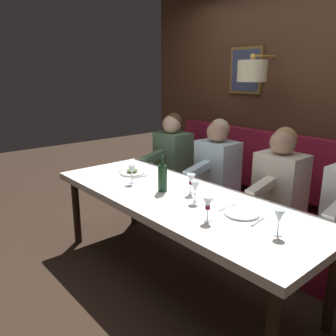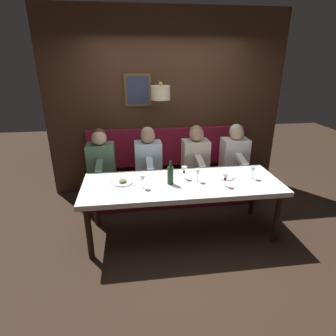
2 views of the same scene
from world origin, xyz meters
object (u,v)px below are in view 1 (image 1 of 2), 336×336
Objects in this scene: diner_near at (281,176)px; wine_glass_2 at (191,180)px; diner_middle at (217,160)px; wine_glass_0 at (195,187)px; wine_glass_3 at (208,204)px; diner_far at (173,149)px; wine_bottle at (163,178)px; wine_glass_1 at (279,217)px; dining_table at (177,203)px; wine_glass_4 at (132,170)px.

diner_near reaches higher than wine_glass_2.
diner_middle reaches higher than wine_glass_0.
wine_glass_3 is at bearing -122.40° from wine_glass_2.
wine_glass_3 is at bearing -141.20° from diner_middle.
diner_middle reaches higher than wine_glass_2.
diner_far is at bearing 90.00° from diner_near.
wine_bottle reaches higher than wine_glass_3.
dining_table is at bearing 89.68° from wine_glass_1.
diner_far reaches higher than wine_glass_3.
wine_bottle is at bearing 76.99° from wine_glass_3.
dining_table is 14.94× the size of wine_glass_2.
wine_glass_1 is 1.00× the size of wine_glass_3.
diner_middle is 1.00× the size of diner_far.
diner_near is 4.82× the size of wine_glass_0.
diner_far is 4.82× the size of wine_glass_1.
diner_near is 1.05m from wine_bottle.
wine_glass_2 is (-0.77, 0.33, 0.04)m from diner_near.
dining_table is 14.94× the size of wine_glass_1.
wine_bottle reaches higher than dining_table.
wine_glass_4 is (-0.10, 0.68, 0.00)m from wine_glass_0.
diner_near and diner_far have the same top height.
wine_glass_0 is 1.00× the size of wine_glass_3.
wine_bottle is (-0.03, 0.15, 0.18)m from dining_table.
wine_glass_1 is at bearing -97.55° from wine_glass_2.
wine_glass_0 and wine_glass_4 have the same top height.
diner_far is 4.82× the size of wine_glass_4.
wine_glass_2 is at bearing 156.88° from diner_near.
wine_glass_2 is 0.53m from wine_glass_3.
dining_table is 0.55m from wine_glass_3.
wine_glass_1 is at bearing -125.01° from diner_middle.
diner_near is at bearing 6.25° from wine_glass_3.
dining_table is 3.10× the size of diner_near.
diner_far is (0.00, 0.70, 0.00)m from diner_middle.
diner_near is 1.06m from wine_glass_3.
wine_bottle reaches higher than wine_glass_2.
diner_near is at bearing -90.00° from diner_far.
dining_table is at bearing -129.77° from diner_far.
wine_glass_1 is 1.00× the size of wine_glass_4.
wine_glass_3 is (-0.17, 0.42, -0.00)m from wine_glass_1.
wine_glass_2 is 1.00× the size of wine_glass_4.
wine_glass_1 is at bearing -68.06° from wine_glass_3.
diner_middle reaches higher than wine_bottle.
wine_glass_1 and wine_glass_2 have the same top height.
dining_table is at bearing -80.63° from wine_bottle.
wine_glass_2 is at bearing -21.44° from dining_table.
diner_near is 4.82× the size of wine_glass_2.
wine_glass_0 is 0.18m from wine_glass_2.
diner_far reaches higher than wine_glass_2.
wine_glass_3 is 0.66m from wine_bottle.
diner_middle is 1.35m from wine_glass_3.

